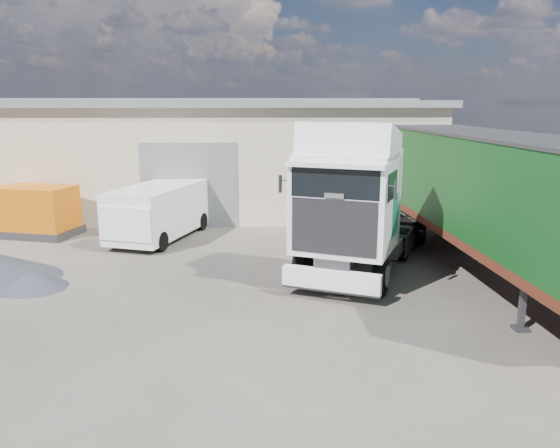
{
  "coord_description": "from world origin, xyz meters",
  "views": [
    {
      "loc": [
        0.83,
        -12.81,
        5.2
      ],
      "look_at": [
        1.51,
        3.0,
        1.68
      ],
      "focal_mm": 35.0,
      "sensor_mm": 36.0,
      "label": 1
    }
  ],
  "objects_px": {
    "tractor_unit": "(353,213)",
    "orange_skip": "(36,214)",
    "box_trailer": "(489,190)",
    "panel_van": "(157,212)"
  },
  "relations": [
    {
      "from": "panel_van",
      "to": "orange_skip",
      "type": "height_order",
      "value": "panel_van"
    },
    {
      "from": "box_trailer",
      "to": "panel_van",
      "type": "height_order",
      "value": "box_trailer"
    },
    {
      "from": "tractor_unit",
      "to": "orange_skip",
      "type": "distance_m",
      "value": 13.12
    },
    {
      "from": "tractor_unit",
      "to": "orange_skip",
      "type": "relative_size",
      "value": 2.06
    },
    {
      "from": "box_trailer",
      "to": "orange_skip",
      "type": "height_order",
      "value": "box_trailer"
    },
    {
      "from": "tractor_unit",
      "to": "panel_van",
      "type": "relative_size",
      "value": 1.34
    },
    {
      "from": "panel_van",
      "to": "box_trailer",
      "type": "bearing_deg",
      "value": -5.69
    },
    {
      "from": "box_trailer",
      "to": "panel_van",
      "type": "bearing_deg",
      "value": 154.05
    },
    {
      "from": "box_trailer",
      "to": "panel_van",
      "type": "xyz_separation_m",
      "value": [
        -10.81,
        4.86,
        -1.56
      ]
    },
    {
      "from": "box_trailer",
      "to": "panel_van",
      "type": "distance_m",
      "value": 11.96
    }
  ]
}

